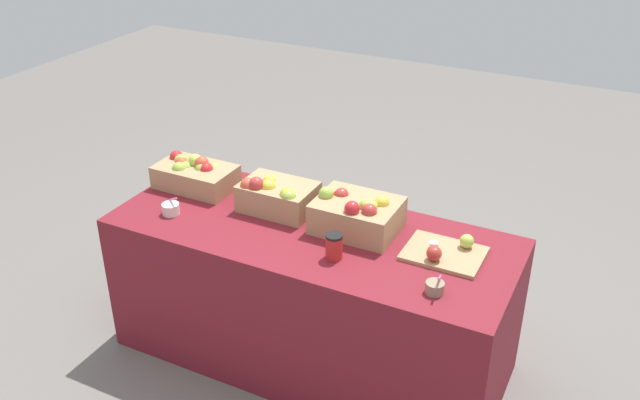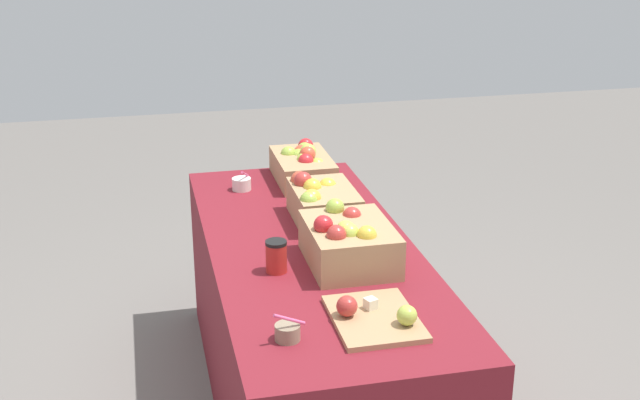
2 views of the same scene
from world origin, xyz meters
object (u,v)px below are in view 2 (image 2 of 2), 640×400
at_px(sample_bowl_near, 288,332).
at_px(coffee_cup, 276,256).
at_px(apple_crate_middle, 322,202).
at_px(apple_crate_left, 303,165).
at_px(apple_crate_right, 349,242).
at_px(cutting_board_front, 374,316).
at_px(sample_bowl_mid, 242,184).

xyz_separation_m(sample_bowl_near, coffee_cup, (-0.47, 0.05, 0.03)).
relative_size(apple_crate_middle, sample_bowl_near, 3.41).
distance_m(apple_crate_left, coffee_cup, 0.98).
relative_size(apple_crate_right, coffee_cup, 3.28).
bearing_deg(coffee_cup, apple_crate_right, 92.36).
height_order(apple_crate_middle, sample_bowl_near, apple_crate_middle).
relative_size(apple_crate_middle, cutting_board_front, 1.04).
bearing_deg(sample_bowl_near, apple_crate_middle, 160.94).
xyz_separation_m(apple_crate_left, coffee_cup, (0.93, -0.29, -0.01)).
height_order(apple_crate_right, coffee_cup, apple_crate_right).
bearing_deg(sample_bowl_mid, apple_crate_left, 102.49).
height_order(apple_crate_right, sample_bowl_mid, apple_crate_right).
distance_m(cutting_board_front, sample_bowl_mid, 1.31).
distance_m(apple_crate_right, sample_bowl_near, 0.58).
relative_size(apple_crate_right, sample_bowl_near, 3.65).
distance_m(sample_bowl_near, coffee_cup, 0.48).
xyz_separation_m(apple_crate_right, sample_bowl_near, (0.48, -0.31, -0.06)).
height_order(cutting_board_front, sample_bowl_near, sample_bowl_near).
bearing_deg(coffee_cup, cutting_board_front, 28.49).
distance_m(apple_crate_left, apple_crate_middle, 0.50).
distance_m(apple_crate_left, sample_bowl_mid, 0.30).
height_order(cutting_board_front, sample_bowl_mid, sample_bowl_mid).
height_order(apple_crate_middle, apple_crate_right, apple_crate_right).
relative_size(apple_crate_left, cutting_board_front, 1.19).
height_order(sample_bowl_near, sample_bowl_mid, sample_bowl_near).
distance_m(cutting_board_front, sample_bowl_near, 0.28).
bearing_deg(coffee_cup, apple_crate_middle, 148.82).
relative_size(apple_crate_left, sample_bowl_near, 3.88).
bearing_deg(cutting_board_front, apple_crate_right, 175.72).
distance_m(sample_bowl_near, sample_bowl_mid, 1.34).
bearing_deg(coffee_cup, sample_bowl_mid, -179.88).
relative_size(cutting_board_front, coffee_cup, 2.93).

